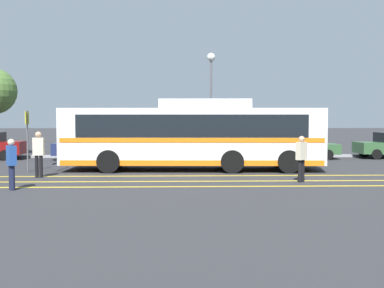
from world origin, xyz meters
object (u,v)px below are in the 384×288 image
at_px(parked_car_1, 95,147).
at_px(bus_stop_sign, 27,133).
at_px(pedestrian_1, 39,151).
at_px(street_lamp, 211,80).
at_px(pedestrian_2, 301,156).
at_px(pedestrian_0, 11,161).
at_px(parked_car_2, 213,146).
at_px(transit_bus, 192,135).
at_px(parked_car_3, 302,146).

xyz_separation_m(parked_car_1, bus_stop_sign, (-1.81, -6.09, 0.95)).
xyz_separation_m(pedestrian_1, street_lamp, (7.65, 10.84, 3.81)).
height_order(parked_car_1, pedestrian_2, pedestrian_2).
relative_size(pedestrian_2, bus_stop_sign, 0.63).
bearing_deg(pedestrian_2, bus_stop_sign, -57.26).
xyz_separation_m(pedestrian_0, bus_stop_sign, (-1.22, 5.24, 0.75)).
distance_m(pedestrian_2, street_lamp, 13.29).
xyz_separation_m(pedestrian_0, street_lamp, (7.54, 14.06, 3.91)).
relative_size(parked_car_1, pedestrian_0, 2.74).
height_order(parked_car_2, street_lamp, street_lamp).
distance_m(pedestrian_1, bus_stop_sign, 2.38).
bearing_deg(transit_bus, bus_stop_sign, 96.31).
distance_m(pedestrian_1, pedestrian_2, 10.21).
distance_m(parked_car_2, street_lamp, 4.68).
distance_m(parked_car_2, pedestrian_2, 10.48).
distance_m(parked_car_1, street_lamp, 8.52).
bearing_deg(parked_car_3, bus_stop_sign, 115.50).
bearing_deg(pedestrian_0, transit_bus, 96.75).
height_order(parked_car_2, pedestrian_1, pedestrian_1).
distance_m(transit_bus, parked_car_2, 6.24).
bearing_deg(pedestrian_1, transit_bus, 20.83).
distance_m(parked_car_1, pedestrian_1, 8.13).
bearing_deg(parked_car_1, pedestrian_0, 174.75).
relative_size(parked_car_3, bus_stop_sign, 1.51).
relative_size(parked_car_2, pedestrian_2, 2.61).
distance_m(transit_bus, pedestrian_2, 5.73).
height_order(parked_car_1, street_lamp, street_lamp).
height_order(parked_car_2, bus_stop_sign, bus_stop_sign).
distance_m(parked_car_1, parked_car_3, 12.23).
bearing_deg(parked_car_3, parked_car_1, 92.53).
bearing_deg(pedestrian_2, pedestrian_0, -30.14).
relative_size(pedestrian_0, bus_stop_sign, 0.62).
height_order(pedestrian_0, street_lamp, street_lamp).
bearing_deg(parked_car_2, transit_bus, 163.87).
bearing_deg(transit_bus, parked_car_2, -11.12).
xyz_separation_m(parked_car_3, bus_stop_sign, (-14.04, -6.45, 0.97)).
relative_size(parked_car_1, parked_car_3, 1.11).
bearing_deg(parked_car_1, pedestrian_2, -138.32).
relative_size(transit_bus, parked_car_2, 2.70).
bearing_deg(pedestrian_1, parked_car_1, 83.60).
height_order(parked_car_3, pedestrian_1, pedestrian_1).
relative_size(parked_car_1, pedestrian_1, 2.50).
relative_size(transit_bus, pedestrian_1, 6.57).
relative_size(parked_car_3, pedestrian_2, 2.42).
bearing_deg(parked_car_3, pedestrian_2, 165.03).
bearing_deg(pedestrian_0, parked_car_2, 110.79).
bearing_deg(pedestrian_0, pedestrian_1, 145.36).
bearing_deg(pedestrian_1, street_lamp, 53.37).
relative_size(pedestrian_1, street_lamp, 0.28).
distance_m(parked_car_1, parked_car_2, 6.93).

